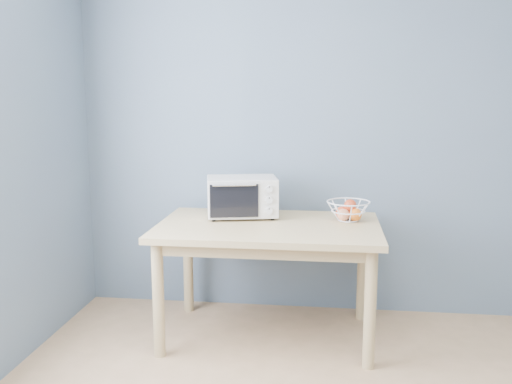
# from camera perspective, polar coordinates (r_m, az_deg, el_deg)

# --- Properties ---
(room) EXTENTS (4.01, 4.51, 2.61)m
(room) POSITION_cam_1_polar(r_m,az_deg,el_deg) (1.84, 14.39, 1.14)
(room) COLOR tan
(room) RESTS_ON ground
(dining_table) EXTENTS (1.40, 0.90, 0.75)m
(dining_table) POSITION_cam_1_polar(r_m,az_deg,el_deg) (3.64, 1.25, -4.78)
(dining_table) COLOR tan
(dining_table) RESTS_ON ground
(toaster_oven) EXTENTS (0.51, 0.42, 0.27)m
(toaster_oven) POSITION_cam_1_polar(r_m,az_deg,el_deg) (3.79, -1.68, -0.43)
(toaster_oven) COLOR beige
(toaster_oven) RESTS_ON dining_table
(fruit_basket) EXTENTS (0.31, 0.31, 0.14)m
(fruit_basket) POSITION_cam_1_polar(r_m,az_deg,el_deg) (3.73, 9.20, -1.84)
(fruit_basket) COLOR white
(fruit_basket) RESTS_ON dining_table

